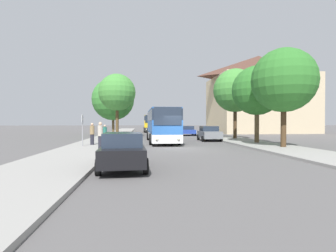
{
  "coord_description": "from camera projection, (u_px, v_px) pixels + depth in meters",
  "views": [
    {
      "loc": [
        -3.05,
        -19.39,
        1.97
      ],
      "look_at": [
        -0.07,
        9.9,
        1.56
      ],
      "focal_mm": 28.0,
      "sensor_mm": 36.0,
      "label": 1
    }
  ],
  "objects": [
    {
      "name": "ground_plane",
      "position": [
        182.0,
        149.0,
        19.63
      ],
      "size": [
        300.0,
        300.0,
        0.0
      ],
      "primitive_type": "plane",
      "color": "#565454",
      "rests_on": "ground"
    },
    {
      "name": "tree_right_far",
      "position": [
        235.0,
        91.0,
        29.66
      ],
      "size": [
        4.91,
        4.91,
        7.9
      ],
      "color": "#47331E",
      "rests_on": "sidewalk_right"
    },
    {
      "name": "pedestrian_waiting_near",
      "position": [
        92.0,
        134.0,
        21.26
      ],
      "size": [
        0.36,
        0.36,
        1.78
      ],
      "rotation": [
        0.0,
        0.0,
        3.45
      ],
      "color": "#23232D",
      "rests_on": "sidewalk_left"
    },
    {
      "name": "tree_right_mid",
      "position": [
        284.0,
        81.0,
        19.37
      ],
      "size": [
        4.73,
        4.73,
        7.3
      ],
      "color": "#47331E",
      "rests_on": "sidewalk_right"
    },
    {
      "name": "tree_left_near",
      "position": [
        113.0,
        99.0,
        42.3
      ],
      "size": [
        6.76,
        6.76,
        8.92
      ],
      "color": "brown",
      "rests_on": "sidewalk_left"
    },
    {
      "name": "pedestrian_waiting_far",
      "position": [
        100.0,
        135.0,
        18.04
      ],
      "size": [
        0.36,
        0.36,
        1.85
      ],
      "rotation": [
        0.0,
        0.0,
        0.5
      ],
      "color": "#23232D",
      "rests_on": "sidewalk_left"
    },
    {
      "name": "sidewalk_left",
      "position": [
        87.0,
        149.0,
        18.92
      ],
      "size": [
        4.0,
        120.0,
        0.15
      ],
      "primitive_type": "cube",
      "color": "gray",
      "rests_on": "ground_plane"
    },
    {
      "name": "sidewalk_right",
      "position": [
        271.0,
        147.0,
        20.33
      ],
      "size": [
        4.0,
        120.0,
        0.15
      ],
      "primitive_type": "cube",
      "color": "gray",
      "rests_on": "ground_plane"
    },
    {
      "name": "bus_front",
      "position": [
        162.0,
        125.0,
        25.96
      ],
      "size": [
        2.86,
        10.64,
        3.22
      ],
      "rotation": [
        0.0,
        0.0,
        0.01
      ],
      "color": "silver",
      "rests_on": "ground_plane"
    },
    {
      "name": "tree_left_far",
      "position": [
        117.0,
        93.0,
        33.8
      ],
      "size": [
        4.76,
        4.76,
        8.08
      ],
      "color": "#513D23",
      "rests_on": "sidewalk_left"
    },
    {
      "name": "parked_car_right_far",
      "position": [
        188.0,
        130.0,
        39.32
      ],
      "size": [
        2.25,
        4.03,
        1.42
      ],
      "rotation": [
        0.0,
        0.0,
        3.11
      ],
      "color": "#233D9E",
      "rests_on": "ground_plane"
    },
    {
      "name": "tree_right_near",
      "position": [
        257.0,
        91.0,
        23.67
      ],
      "size": [
        4.47,
        4.47,
        6.95
      ],
      "color": "brown",
      "rests_on": "sidewalk_right"
    },
    {
      "name": "parked_car_right_near",
      "position": [
        209.0,
        133.0,
        27.88
      ],
      "size": [
        2.17,
        3.98,
        1.57
      ],
      "rotation": [
        0.0,
        0.0,
        3.11
      ],
      "color": "slate",
      "rests_on": "ground_plane"
    },
    {
      "name": "pedestrian_walking_back",
      "position": [
        105.0,
        134.0,
        22.63
      ],
      "size": [
        0.36,
        0.36,
        1.62
      ],
      "rotation": [
        0.0,
        0.0,
        3.49
      ],
      "color": "#23232D",
      "rests_on": "sidewalk_left"
    },
    {
      "name": "bus_rear",
      "position": [
        151.0,
        123.0,
        54.38
      ],
      "size": [
        2.97,
        11.07,
        3.36
      ],
      "rotation": [
        0.0,
        0.0,
        -0.01
      ],
      "color": "#2D2D2D",
      "rests_on": "ground_plane"
    },
    {
      "name": "bus_stop_sign",
      "position": [
        82.0,
        126.0,
        20.14
      ],
      "size": [
        0.08,
        0.45,
        2.44
      ],
      "color": "gray",
      "rests_on": "sidewalk_left"
    },
    {
      "name": "building_right_background",
      "position": [
        259.0,
        94.0,
        50.38
      ],
      "size": [
        17.16,
        13.82,
        14.77
      ],
      "color": "#C6B28E",
      "rests_on": "ground_plane"
    },
    {
      "name": "parked_car_left_curb",
      "position": [
        123.0,
        150.0,
        11.08
      ],
      "size": [
        2.1,
        4.43,
        1.54
      ],
      "rotation": [
        0.0,
        0.0,
        0.05
      ],
      "color": "black",
      "rests_on": "ground_plane"
    },
    {
      "name": "bus_middle",
      "position": [
        156.0,
        123.0,
        39.12
      ],
      "size": [
        2.89,
        10.35,
        3.41
      ],
      "rotation": [
        0.0,
        0.0,
        -0.03
      ],
      "color": "#2D519E",
      "rests_on": "ground_plane"
    }
  ]
}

